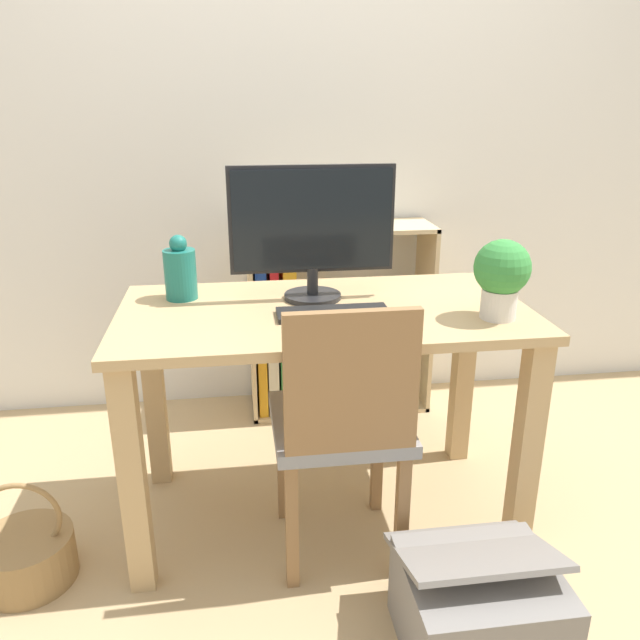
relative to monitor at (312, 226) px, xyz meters
name	(u,v)px	position (x,y,z in m)	size (l,w,h in m)	color
ground_plane	(324,509)	(0.02, -0.11, -0.99)	(10.00, 10.00, 0.00)	tan
wall_back	(292,112)	(0.02, 0.85, 0.31)	(8.00, 0.05, 2.60)	silver
desk	(324,352)	(0.02, -0.11, -0.39)	(1.27, 0.66, 0.75)	tan
monitor	(312,226)	(0.00, 0.00, 0.00)	(0.52, 0.18, 0.42)	#232326
keyboard	(333,313)	(0.04, -0.18, -0.23)	(0.34, 0.12, 0.02)	black
vase	(180,272)	(-0.42, 0.06, -0.15)	(0.10, 0.10, 0.21)	#1E7266
potted_plant	(502,274)	(0.52, -0.26, -0.10)	(0.16, 0.16, 0.24)	silver
chair	(343,422)	(0.04, -0.34, -0.51)	(0.40, 0.40, 0.86)	gray
bookshelf	(307,328)	(0.06, 0.67, -0.60)	(0.80, 0.28, 0.85)	#D8BC8C
basket	(27,555)	(-0.90, -0.31, -0.90)	(0.28, 0.28, 0.34)	#997547
storage_box	(478,607)	(0.33, -0.73, -0.85)	(0.39, 0.40, 0.32)	gray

